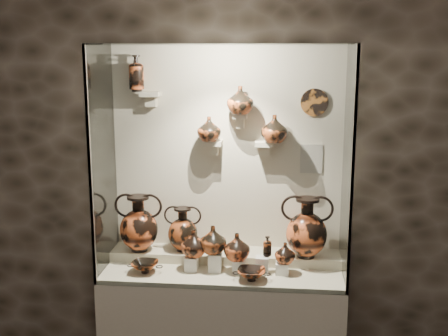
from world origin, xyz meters
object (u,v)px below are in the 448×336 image
at_px(amphora_mid, 183,229).
at_px(ovoid_vase_b, 240,100).
at_px(jug_b, 213,239).
at_px(lekythos_small, 267,245).
at_px(amphora_left, 139,223).
at_px(kylix_right, 252,273).
at_px(jug_c, 237,247).
at_px(jug_e, 285,253).
at_px(kylix_left, 145,266).
at_px(ovoid_vase_c, 274,129).
at_px(ovoid_vase_a, 209,129).
at_px(amphora_right, 307,227).
at_px(jug_a, 194,243).
at_px(lekythos_tall, 136,71).

distance_m(amphora_mid, ovoid_vase_b, 1.04).
relative_size(jug_b, lekythos_small, 1.21).
xyz_separation_m(amphora_left, kylix_right, (0.85, -0.31, -0.23)).
xyz_separation_m(jug_b, jug_c, (0.17, -0.01, -0.04)).
height_order(jug_e, ovoid_vase_b, ovoid_vase_b).
distance_m(kylix_left, ovoid_vase_b, 1.34).
xyz_separation_m(ovoid_vase_b, ovoid_vase_c, (0.24, -0.00, -0.20)).
xyz_separation_m(jug_b, ovoid_vase_b, (0.17, 0.23, 0.96)).
relative_size(ovoid_vase_a, ovoid_vase_b, 0.91).
relative_size(jug_c, ovoid_vase_c, 0.98).
distance_m(jug_c, ovoid_vase_a, 0.86).
bearing_deg(lekythos_small, jug_b, 164.90).
xyz_separation_m(amphora_mid, kylix_left, (-0.22, -0.28, -0.19)).
bearing_deg(jug_b, amphora_left, 144.14).
height_order(amphora_right, jug_e, amphora_right).
bearing_deg(jug_b, ovoid_vase_b, 33.12).
bearing_deg(jug_b, kylix_right, -48.83).
bearing_deg(amphora_right, ovoid_vase_a, -169.97).
bearing_deg(amphora_right, kylix_right, -124.15).
distance_m(amphora_mid, jug_a, 0.23).
xyz_separation_m(jug_a, ovoid_vase_a, (0.08, 0.24, 0.78)).
height_order(amphora_mid, jug_c, amphora_mid).
relative_size(amphora_mid, jug_c, 1.72).
height_order(amphora_left, jug_a, amphora_left).
bearing_deg(kylix_right, kylix_left, 176.95).
bearing_deg(amphora_left, jug_e, 10.15).
bearing_deg(lekythos_small, kylix_left, 170.79).
height_order(kylix_left, lekythos_tall, lekythos_tall).
distance_m(ovoid_vase_a, ovoid_vase_c, 0.47).
bearing_deg(jug_b, kylix_left, 170.07).
bearing_deg(jug_a, amphora_mid, 139.87).
relative_size(jug_c, ovoid_vase_a, 1.08).
distance_m(jug_c, ovoid_vase_b, 1.03).
distance_m(amphora_right, lekythos_tall, 1.65).
xyz_separation_m(jug_a, lekythos_tall, (-0.44, 0.27, 1.19)).
xyz_separation_m(jug_c, lekythos_tall, (-0.75, 0.28, 1.20)).
bearing_deg(amphora_left, jug_b, 3.84).
bearing_deg(jug_c, jug_b, 162.86).
bearing_deg(jug_a, lekythos_small, 19.91).
relative_size(amphora_mid, kylix_right, 1.35).
distance_m(jug_a, kylix_right, 0.47).
height_order(amphora_mid, lekythos_tall, lekythos_tall).
bearing_deg(amphora_left, lekythos_tall, 114.59).
bearing_deg(kylix_left, lekythos_small, -16.45).
relative_size(amphora_mid, ovoid_vase_c, 1.68).
height_order(amphora_right, lekythos_small, amphora_right).
relative_size(amphora_right, jug_e, 2.99).
distance_m(kylix_left, lekythos_tall, 1.39).
distance_m(jug_c, lekythos_small, 0.21).
bearing_deg(ovoid_vase_b, amphora_right, 3.08).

